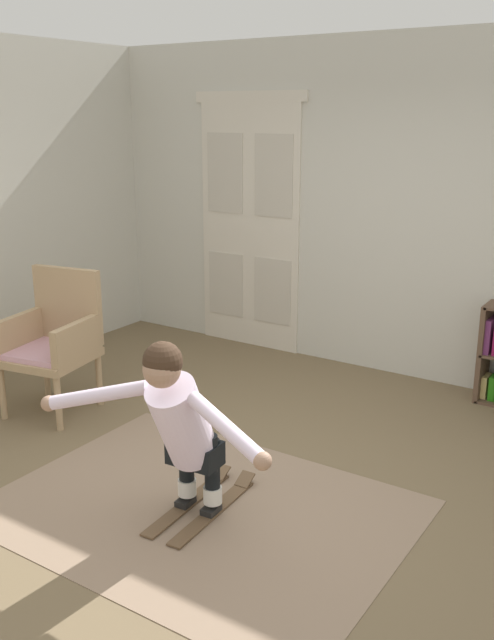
# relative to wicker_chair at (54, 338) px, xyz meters

# --- Properties ---
(ground_plane) EXTENTS (7.20, 7.20, 0.00)m
(ground_plane) POSITION_rel_wicker_chair_xyz_m (1.85, -0.34, -0.58)
(ground_plane) COLOR brown
(back_wall) EXTENTS (6.00, 0.10, 2.90)m
(back_wall) POSITION_rel_wicker_chair_xyz_m (1.85, 2.26, 0.87)
(back_wall) COLOR beige
(back_wall) RESTS_ON ground
(double_door) EXTENTS (1.22, 0.05, 2.45)m
(double_door) POSITION_rel_wicker_chair_xyz_m (0.37, 2.20, 0.65)
(double_door) COLOR beige
(double_door) RESTS_ON ground
(rug) EXTENTS (2.38, 1.78, 0.01)m
(rug) POSITION_rel_wicker_chair_xyz_m (1.84, -0.59, -0.58)
(rug) COLOR #8F765F
(rug) RESTS_ON ground
(wicker_chair) EXTENTS (0.70, 0.70, 1.10)m
(wicker_chair) POSITION_rel_wicker_chair_xyz_m (0.00, 0.00, 0.00)
(wicker_chair) COLOR tan
(wicker_chair) RESTS_ON ground
(skis_pair) EXTENTS (0.32, 0.85, 0.07)m
(skis_pair) POSITION_rel_wicker_chair_xyz_m (1.84, -0.56, -0.56)
(skis_pair) COLOR brown
(skis_pair) RESTS_ON rug
(person_skier) EXTENTS (1.44, 0.65, 1.06)m
(person_skier) POSITION_rel_wicker_chair_xyz_m (1.85, -0.77, 0.07)
(person_skier) COLOR white
(person_skier) RESTS_ON skis_pair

